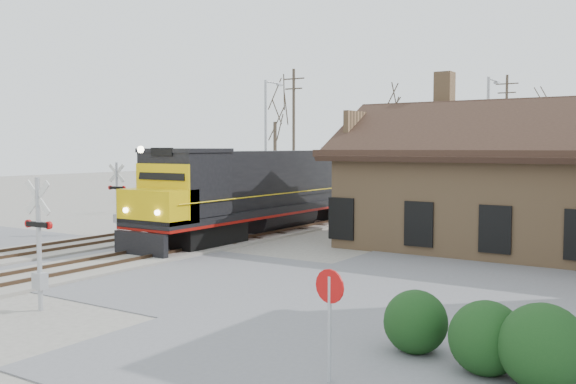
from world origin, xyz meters
name	(u,v)px	position (x,y,z in m)	size (l,w,h in m)	color
ground	(109,264)	(0.00, 0.00, 0.00)	(140.00, 140.00, 0.00)	#A5A095
road	(109,264)	(0.00, 0.00, 0.01)	(60.00, 9.00, 0.03)	slate
track_main	(315,223)	(0.00, 15.00, 0.07)	(3.40, 90.00, 0.24)	#A5A095
track_siding	(251,218)	(-4.50, 15.00, 0.07)	(3.40, 90.00, 0.24)	#A5A095
depot	(522,193)	(11.99, 12.00, 2.41)	(15.20, 9.31, 7.90)	#9D7851
locomotive_lead	(273,188)	(0.00, 10.80, 2.29)	(2.93, 19.63, 4.36)	black
locomotive_trailing	(419,174)	(0.00, 30.70, 2.29)	(2.93, 19.63, 4.12)	black
crossbuck_near	(39,247)	(3.77, -5.63, 1.70)	(1.02, 0.27, 3.56)	#A5A8AD
crossbuck_far	(117,200)	(-5.96, 5.79, 1.72)	(1.03, 0.30, 3.61)	#A5A8AD
do_not_enter_sign	(330,304)	(12.84, -6.05, 1.50)	(0.64, 0.14, 2.14)	#A5A8AD
hedge_a	(416,322)	(13.50, -3.52, 0.68)	(1.35, 1.35, 1.35)	black
hedge_b	(486,338)	(15.12, -4.00, 0.72)	(1.44, 1.44, 1.44)	black
hedge_c	(543,347)	(16.19, -4.24, 0.79)	(1.58, 1.58, 1.58)	black
streetlight_a	(267,138)	(-6.57, 19.64, 4.98)	(0.25, 2.04, 8.88)	#A5A8AD
streetlight_b	(488,141)	(7.84, 21.44, 4.73)	(0.25, 2.04, 8.39)	#A5A8AD
utility_pole_a	(294,132)	(-9.91, 28.21, 5.59)	(2.00, 0.24, 10.72)	#382D23
utility_pole_b	(506,133)	(3.16, 43.49, 5.67)	(2.00, 0.24, 10.87)	#382D23
tree_a	(275,110)	(-13.86, 31.29, 7.70)	(4.42, 4.42, 10.82)	#382D23
tree_b	(385,116)	(-5.25, 35.86, 7.06)	(4.05, 4.05, 9.92)	#382D23
tree_c	(542,117)	(4.75, 50.75, 7.35)	(4.22, 4.22, 10.33)	#382D23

